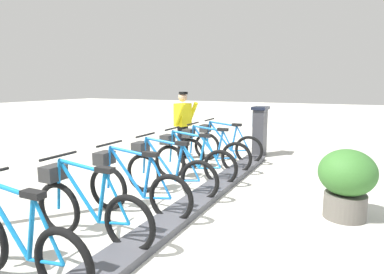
{
  "coord_description": "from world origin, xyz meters",
  "views": [
    {
      "loc": [
        -2.07,
        3.82,
        1.83
      ],
      "look_at": [
        0.5,
        -1.41,
        0.9
      ],
      "focal_mm": 30.67,
      "sensor_mm": 36.0,
      "label": 1
    }
  ],
  "objects": [
    {
      "name": "worker_near_rack",
      "position": [
        1.67,
        -3.3,
        0.91
      ],
      "size": [
        0.53,
        0.67,
        1.66
      ],
      "color": "white",
      "rests_on": "ground"
    },
    {
      "name": "bike_docked_4",
      "position": [
        0.62,
        0.2,
        0.43
      ],
      "size": [
        1.72,
        0.54,
        1.02
      ],
      "color": "black",
      "rests_on": "ground"
    },
    {
      "name": "dock_rail_base",
      "position": [
        0.0,
        0.0,
        0.05
      ],
      "size": [
        0.44,
        8.05,
        0.1
      ],
      "primitive_type": "cube",
      "color": "#47474C",
      "rests_on": "ground"
    },
    {
      "name": "bike_docked_2",
      "position": [
        0.62,
        -1.61,
        0.43
      ],
      "size": [
        1.72,
        0.54,
        1.02
      ],
      "color": "black",
      "rests_on": "ground"
    },
    {
      "name": "payment_kiosk",
      "position": [
        0.05,
        -4.47,
        0.67
      ],
      "size": [
        0.36,
        0.52,
        1.28
      ],
      "color": "#38383D",
      "rests_on": "ground"
    },
    {
      "name": "bike_docked_1",
      "position": [
        0.62,
        -2.52,
        0.43
      ],
      "size": [
        1.72,
        0.54,
        1.02
      ],
      "color": "black",
      "rests_on": "ground"
    },
    {
      "name": "ground_plane",
      "position": [
        0.0,
        0.0,
        0.0
      ],
      "size": [
        60.0,
        60.0,
        0.0
      ],
      "primitive_type": "plane",
      "color": "beige"
    },
    {
      "name": "planter_bush",
      "position": [
        -2.06,
        -1.0,
        0.54
      ],
      "size": [
        0.76,
        0.76,
        0.97
      ],
      "color": "#59544C",
      "rests_on": "ground"
    },
    {
      "name": "bike_docked_3",
      "position": [
        0.62,
        -0.71,
        0.43
      ],
      "size": [
        1.72,
        0.54,
        1.02
      ],
      "color": "black",
      "rests_on": "ground"
    },
    {
      "name": "bike_docked_6",
      "position": [
        0.62,
        2.01,
        0.43
      ],
      "size": [
        1.72,
        0.54,
        1.02
      ],
      "color": "black",
      "rests_on": "ground"
    },
    {
      "name": "bike_docked_5",
      "position": [
        0.62,
        1.11,
        0.43
      ],
      "size": [
        1.72,
        0.54,
        1.02
      ],
      "color": "black",
      "rests_on": "ground"
    },
    {
      "name": "bike_docked_0",
      "position": [
        0.62,
        -3.42,
        0.43
      ],
      "size": [
        1.72,
        0.54,
        1.02
      ],
      "color": "black",
      "rests_on": "ground"
    }
  ]
}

